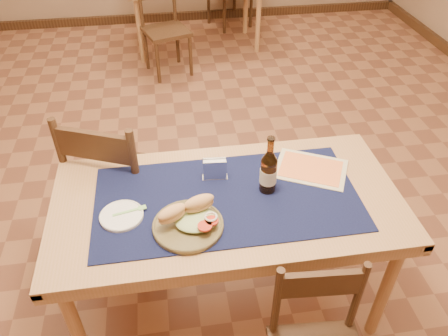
{
  "coord_description": "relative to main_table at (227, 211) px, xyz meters",
  "views": [
    {
      "loc": [
        -0.24,
        -2.24,
        2.12
      ],
      "look_at": [
        0.0,
        -0.7,
        0.85
      ],
      "focal_mm": 35.0,
      "sensor_mm": 36.0,
      "label": 1
    }
  ],
  "objects": [
    {
      "name": "baseboard",
      "position": [
        0.0,
        0.8,
        -0.62
      ],
      "size": [
        6.0,
        7.0,
        0.1
      ],
      "color": "#412917",
      "rests_on": "ground"
    },
    {
      "name": "side_plate",
      "position": [
        -0.47,
        -0.05,
        0.1
      ],
      "size": [
        0.19,
        0.19,
        0.02
      ],
      "color": "white",
      "rests_on": "placemat"
    },
    {
      "name": "chair_main_far",
      "position": [
        -0.54,
        0.48,
        -0.15
      ],
      "size": [
        0.6,
        0.6,
        1.0
      ],
      "color": "#412917",
      "rests_on": "ground"
    },
    {
      "name": "main_table",
      "position": [
        0.0,
        0.0,
        0.0
      ],
      "size": [
        1.6,
        0.8,
        0.75
      ],
      "color": "#AE7C52",
      "rests_on": "ground"
    },
    {
      "name": "placemat",
      "position": [
        0.0,
        0.0,
        0.09
      ],
      "size": [
        1.2,
        0.6,
        0.01
      ],
      "primitive_type": "cube",
      "color": "#10173B",
      "rests_on": "main_table"
    },
    {
      "name": "napkin_holder",
      "position": [
        -0.04,
        0.15,
        0.14
      ],
      "size": [
        0.12,
        0.05,
        0.11
      ],
      "color": "silver",
      "rests_on": "placemat"
    },
    {
      "name": "beer_bottle",
      "position": [
        0.19,
        0.03,
        0.2
      ],
      "size": [
        0.08,
        0.08,
        0.29
      ],
      "color": "#4F2B0E",
      "rests_on": "placemat"
    },
    {
      "name": "chair_back_near",
      "position": [
        -0.18,
        2.85,
        -0.21
      ],
      "size": [
        0.52,
        0.52,
        0.89
      ],
      "color": "#412917",
      "rests_on": "ground"
    },
    {
      "name": "sandwich_plate",
      "position": [
        -0.19,
        -0.15,
        0.12
      ],
      "size": [
        0.3,
        0.3,
        0.12
      ],
      "color": "brown",
      "rests_on": "placemat"
    },
    {
      "name": "menu_card",
      "position": [
        0.44,
        0.14,
        0.09
      ],
      "size": [
        0.42,
        0.37,
        0.01
      ],
      "color": "beige",
      "rests_on": "placemat"
    },
    {
      "name": "fork",
      "position": [
        -0.43,
        -0.03,
        0.1
      ],
      "size": [
        0.15,
        0.05,
        0.0
      ],
      "color": "#89D172",
      "rests_on": "side_plate"
    }
  ]
}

